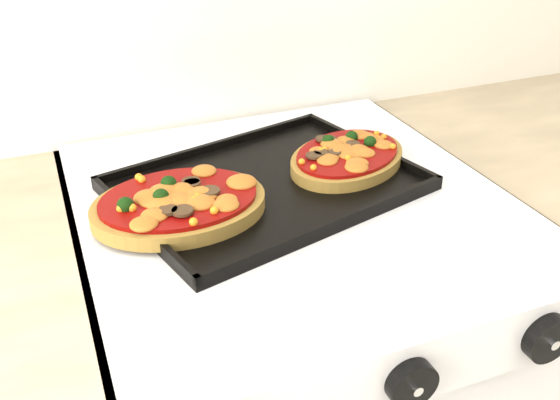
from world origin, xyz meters
name	(u,v)px	position (x,y,z in m)	size (l,w,h in m)	color
control_panel	(401,370)	(-0.01, 1.39, 0.85)	(0.60, 0.02, 0.09)	silver
knob_center	(412,383)	(-0.01, 1.37, 0.85)	(0.06, 0.06, 0.02)	black
knob_right	(547,338)	(0.17, 1.37, 0.85)	(0.06, 0.06, 0.02)	black
baking_tray	(267,183)	(-0.03, 1.72, 0.92)	(0.41, 0.30, 0.02)	black
pizza_left	(179,202)	(-0.17, 1.69, 0.94)	(0.23, 0.18, 0.03)	brown
pizza_right	(347,156)	(0.10, 1.73, 0.94)	(0.20, 0.15, 0.03)	brown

